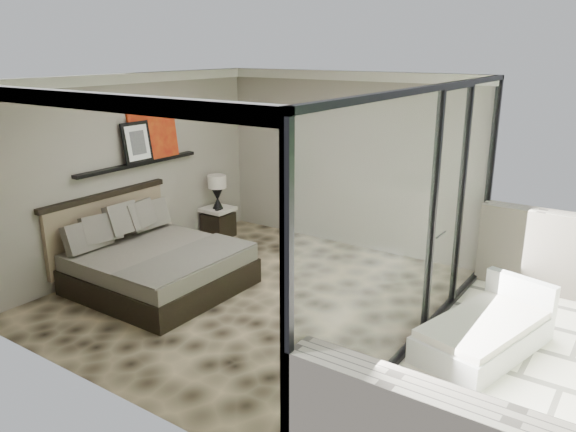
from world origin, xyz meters
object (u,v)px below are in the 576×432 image
Objects in this scene: nightstand at (218,223)px; lounger at (486,332)px; bed at (154,263)px; table_lamp at (217,187)px.

lounger reaches higher than nightstand.
lounger is at bearing 11.64° from bed.
nightstand is 0.84× the size of table_lamp.
table_lamp is (0.03, -0.03, 0.64)m from nightstand.
nightstand is 0.65m from table_lamp.
nightstand is at bearing 136.98° from table_lamp.
table_lamp reaches higher than nightstand.
table_lamp is at bearing 107.62° from bed.
table_lamp is (-0.66, 2.06, 0.55)m from bed.
lounger is at bearing -13.80° from table_lamp.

